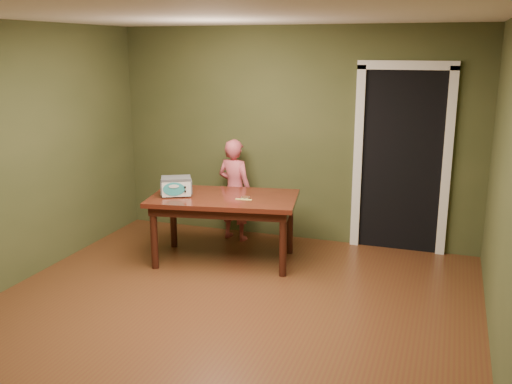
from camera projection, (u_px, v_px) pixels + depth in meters
floor at (215, 324)px, 4.98m from camera, size 5.00×5.00×0.00m
room_shell at (211, 129)px, 4.55m from camera, size 4.52×5.02×2.61m
doorway at (404, 157)px, 6.85m from camera, size 1.10×0.66×2.25m
dining_table at (224, 205)px, 6.30m from camera, size 1.73×1.17×0.75m
toy_oven at (176, 186)px, 6.27m from camera, size 0.39×0.35×0.21m
baking_pan at (245, 198)px, 6.17m from camera, size 0.10×0.10×0.02m
spatula at (244, 199)px, 6.13m from camera, size 0.18×0.05×0.01m
child at (235, 190)px, 7.04m from camera, size 0.52×0.40×1.26m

